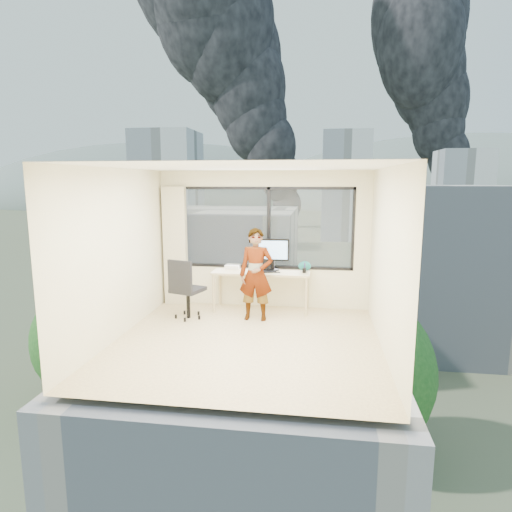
% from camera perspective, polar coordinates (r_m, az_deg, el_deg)
% --- Properties ---
extents(floor, '(4.00, 4.00, 0.01)m').
position_cam_1_polar(floor, '(6.72, -1.26, -11.16)').
color(floor, beige).
rests_on(floor, ground).
extents(ceiling, '(4.00, 4.00, 0.01)m').
position_cam_1_polar(ceiling, '(6.28, -1.35, 11.58)').
color(ceiling, white).
rests_on(ceiling, ground).
extents(wall_front, '(4.00, 0.01, 2.60)m').
position_cam_1_polar(wall_front, '(4.46, -5.60, -4.59)').
color(wall_front, beige).
rests_on(wall_front, ground).
extents(wall_left, '(0.01, 4.00, 2.60)m').
position_cam_1_polar(wall_left, '(6.99, -17.69, 0.24)').
color(wall_left, beige).
rests_on(wall_left, ground).
extents(wall_right, '(0.01, 4.00, 2.60)m').
position_cam_1_polar(wall_right, '(6.36, 16.77, -0.63)').
color(wall_right, beige).
rests_on(wall_right, ground).
extents(window_wall, '(3.30, 0.16, 1.55)m').
position_cam_1_polar(window_wall, '(8.30, 1.34, 3.71)').
color(window_wall, black).
rests_on(window_wall, ground).
extents(curtain, '(0.45, 0.14, 2.30)m').
position_cam_1_polar(curtain, '(8.62, -10.53, 1.26)').
color(curtain, beige).
rests_on(curtain, floor).
extents(desk, '(1.80, 0.60, 0.75)m').
position_cam_1_polar(desk, '(8.17, 0.67, -4.58)').
color(desk, tan).
rests_on(desk, floor).
extents(chair, '(0.70, 0.70, 1.09)m').
position_cam_1_polar(chair, '(7.78, -8.92, -4.14)').
color(chair, black).
rests_on(chair, floor).
extents(person, '(0.60, 0.40, 1.61)m').
position_cam_1_polar(person, '(7.54, 0.01, -2.45)').
color(person, '#2D2D33').
rests_on(person, floor).
extents(monitor, '(0.61, 0.14, 0.61)m').
position_cam_1_polar(monitor, '(8.12, 2.23, 0.21)').
color(monitor, black).
rests_on(monitor, desk).
extents(game_console, '(0.29, 0.25, 0.07)m').
position_cam_1_polar(game_console, '(8.39, -3.03, -1.36)').
color(game_console, white).
rests_on(game_console, desk).
extents(laptop, '(0.44, 0.45, 0.21)m').
position_cam_1_polar(laptop, '(8.03, 1.30, -1.32)').
color(laptop, black).
rests_on(laptop, desk).
extents(cellphone, '(0.11, 0.06, 0.01)m').
position_cam_1_polar(cellphone, '(7.97, 2.83, -2.16)').
color(cellphone, black).
rests_on(cellphone, desk).
extents(pen_cup, '(0.09, 0.09, 0.09)m').
position_cam_1_polar(pen_cup, '(7.99, 6.35, -1.88)').
color(pen_cup, black).
rests_on(pen_cup, desk).
extents(handbag, '(0.24, 0.13, 0.18)m').
position_cam_1_polar(handbag, '(8.17, 6.40, -1.31)').
color(handbag, '#0D4E4E').
rests_on(handbag, desk).
extents(exterior_ground, '(400.00, 400.00, 0.04)m').
position_cam_1_polar(exterior_ground, '(127.25, 7.77, 2.29)').
color(exterior_ground, '#515B3D').
rests_on(exterior_ground, ground).
extents(near_bldg_a, '(16.00, 12.00, 14.00)m').
position_cam_1_polar(near_bldg_a, '(38.72, -7.01, -4.35)').
color(near_bldg_a, beige).
rests_on(near_bldg_a, exterior_ground).
extents(near_bldg_b, '(14.00, 13.00, 16.00)m').
position_cam_1_polar(near_bldg_b, '(46.29, 21.85, -1.39)').
color(near_bldg_b, silver).
rests_on(near_bldg_b, exterior_ground).
extents(far_tower_a, '(14.00, 14.00, 28.00)m').
position_cam_1_polar(far_tower_a, '(107.45, -11.42, 8.31)').
color(far_tower_a, silver).
rests_on(far_tower_a, exterior_ground).
extents(far_tower_b, '(13.00, 13.00, 30.00)m').
position_cam_1_polar(far_tower_b, '(126.39, 11.61, 8.95)').
color(far_tower_b, silver).
rests_on(far_tower_b, exterior_ground).
extents(far_tower_c, '(15.00, 15.00, 26.00)m').
position_cam_1_polar(far_tower_c, '(152.69, 25.27, 7.58)').
color(far_tower_c, silver).
rests_on(far_tower_c, exterior_ground).
extents(far_tower_d, '(16.00, 14.00, 22.00)m').
position_cam_1_polar(far_tower_d, '(167.78, -13.15, 7.68)').
color(far_tower_d, silver).
rests_on(far_tower_d, exterior_ground).
extents(hill_a, '(288.00, 216.00, 90.00)m').
position_cam_1_polar(hill_a, '(348.31, -12.12, 6.87)').
color(hill_a, slate).
rests_on(hill_a, exterior_ground).
extents(hill_b, '(300.00, 220.00, 96.00)m').
position_cam_1_polar(hill_b, '(341.26, 25.31, 6.10)').
color(hill_b, slate).
rests_on(hill_b, exterior_ground).
extents(tree_a, '(7.00, 7.00, 8.00)m').
position_cam_1_polar(tree_a, '(35.20, -21.78, -11.58)').
color(tree_a, '#1C531B').
rests_on(tree_a, exterior_ground).
extents(tree_b, '(7.60, 7.60, 9.00)m').
position_cam_1_polar(tree_b, '(27.12, 14.29, -16.57)').
color(tree_b, '#1C531B').
rests_on(tree_b, exterior_ground).
extents(smoke_plume_a, '(40.00, 24.00, 90.00)m').
position_cam_1_polar(smoke_plume_a, '(160.80, 4.51, 22.91)').
color(smoke_plume_a, black).
rests_on(smoke_plume_a, exterior_ground).
extents(smoke_plume_b, '(30.00, 18.00, 70.00)m').
position_cam_1_polar(smoke_plume_b, '(185.90, 26.24, 16.42)').
color(smoke_plume_b, black).
rests_on(smoke_plume_b, exterior_ground).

